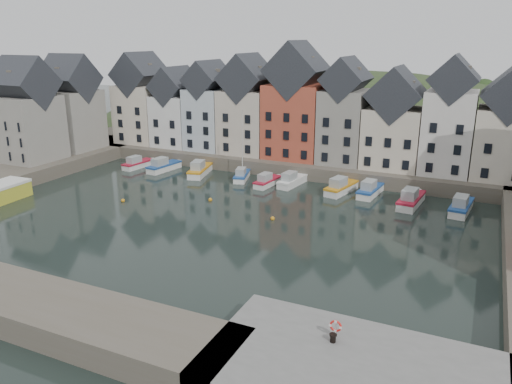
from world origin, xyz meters
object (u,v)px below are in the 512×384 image
Objects in this scene: life_ring_post at (336,327)px; boat_a at (137,164)px; boat_d at (242,175)px; mooring_bollard at (333,338)px.

boat_a is at bearing 140.29° from life_ring_post.
boat_a is 0.57× the size of boat_d.
mooring_bollard is 0.43× the size of life_ring_post.
life_ring_post is at bearing -72.19° from boat_d.
mooring_bollard is 0.70m from life_ring_post.
mooring_bollard is (24.81, -37.08, 1.63)m from boat_d.
life_ring_post is at bearing 87.47° from mooring_bollard.
boat_d reaches higher than mooring_bollard.
boat_d reaches higher than life_ring_post.
mooring_bollard is at bearing -33.31° from boat_a.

